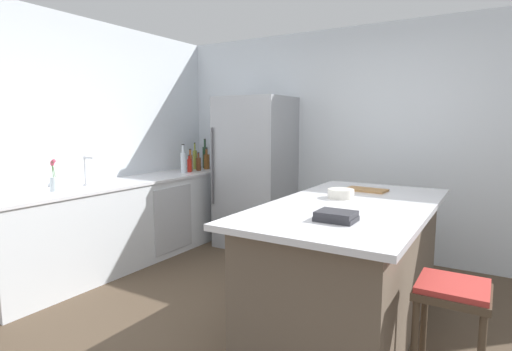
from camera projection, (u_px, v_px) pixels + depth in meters
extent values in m
plane|color=#4C3D2D|center=(267.00, 336.00, 2.89)|extent=(7.20, 7.20, 0.00)
cube|color=silver|center=(365.00, 142.00, 4.63)|extent=(6.00, 0.10, 2.60)
cube|color=silver|center=(53.00, 146.00, 3.98)|extent=(0.10, 6.00, 2.60)
cube|color=silver|center=(129.00, 222.00, 4.42)|extent=(0.61, 3.01, 0.87)
cube|color=silver|center=(127.00, 182.00, 4.36)|extent=(0.64, 3.04, 0.03)
cube|color=#B2B5BA|center=(174.00, 219.00, 4.58)|extent=(0.01, 0.60, 0.73)
cube|color=brown|center=(350.00, 267.00, 3.03)|extent=(0.93, 1.90, 0.89)
cube|color=silver|center=(352.00, 206.00, 2.97)|extent=(1.09, 2.10, 0.04)
cube|color=#93969B|center=(255.00, 172.00, 4.96)|extent=(0.83, 0.72, 1.83)
cylinder|color=#4C4C51|center=(212.00, 166.00, 4.82)|extent=(0.02, 0.02, 0.92)
cylinder|color=#473828|center=(423.00, 332.00, 2.34)|extent=(0.04, 0.04, 0.63)
cylinder|color=#473828|center=(482.00, 347.00, 2.19)|extent=(0.04, 0.04, 0.63)
cube|color=#473828|center=(453.00, 292.00, 2.10)|extent=(0.36, 0.36, 0.04)
cube|color=#B2332D|center=(453.00, 286.00, 2.09)|extent=(0.34, 0.34, 0.03)
cylinder|color=silver|center=(86.00, 185.00, 3.99)|extent=(0.05, 0.05, 0.02)
cylinder|color=silver|center=(85.00, 170.00, 3.97)|extent=(0.02, 0.02, 0.28)
cylinder|color=silver|center=(88.00, 158.00, 3.93)|extent=(0.14, 0.02, 0.02)
cylinder|color=silver|center=(54.00, 184.00, 3.67)|extent=(0.07, 0.07, 0.13)
cylinder|color=#4C7F3D|center=(53.00, 174.00, 3.67)|extent=(0.01, 0.03, 0.21)
sphere|color=#DB4C66|center=(52.00, 162.00, 3.65)|extent=(0.04, 0.04, 0.04)
cylinder|color=#4C7F3D|center=(53.00, 175.00, 3.65)|extent=(0.01, 0.01, 0.20)
sphere|color=#DB4C66|center=(52.00, 164.00, 3.64)|extent=(0.04, 0.04, 0.04)
cylinder|color=#4C7F3D|center=(55.00, 173.00, 3.65)|extent=(0.01, 0.04, 0.22)
sphere|color=#DB4C66|center=(54.00, 161.00, 3.64)|extent=(0.04, 0.04, 0.04)
cylinder|color=#19381E|center=(205.00, 158.00, 5.54)|extent=(0.07, 0.07, 0.29)
cylinder|color=#19381E|center=(205.00, 143.00, 5.51)|extent=(0.03, 0.03, 0.10)
cylinder|color=black|center=(205.00, 139.00, 5.51)|extent=(0.03, 0.03, 0.01)
cylinder|color=brown|center=(207.00, 162.00, 5.42)|extent=(0.08, 0.08, 0.20)
cylinder|color=brown|center=(206.00, 152.00, 5.40)|extent=(0.03, 0.03, 0.07)
cylinder|color=black|center=(206.00, 149.00, 5.40)|extent=(0.03, 0.03, 0.01)
cylinder|color=olive|center=(195.00, 160.00, 5.41)|extent=(0.06, 0.06, 0.25)
cylinder|color=olive|center=(195.00, 147.00, 5.39)|extent=(0.02, 0.02, 0.09)
cylinder|color=black|center=(195.00, 143.00, 5.38)|extent=(0.02, 0.02, 0.01)
cylinder|color=#5B3319|center=(199.00, 164.00, 5.25)|extent=(0.06, 0.06, 0.17)
cylinder|color=#5B3319|center=(198.00, 155.00, 5.24)|extent=(0.03, 0.03, 0.06)
cylinder|color=black|center=(198.00, 153.00, 5.23)|extent=(0.03, 0.03, 0.01)
cylinder|color=#994C23|center=(190.00, 163.00, 5.19)|extent=(0.06, 0.06, 0.21)
cylinder|color=#994C23|center=(190.00, 152.00, 5.17)|extent=(0.03, 0.03, 0.07)
cylinder|color=black|center=(190.00, 149.00, 5.17)|extent=(0.03, 0.03, 0.01)
cylinder|color=red|center=(189.00, 166.00, 5.10)|extent=(0.05, 0.05, 0.16)
cylinder|color=red|center=(189.00, 157.00, 5.09)|extent=(0.03, 0.03, 0.04)
cylinder|color=black|center=(189.00, 155.00, 5.08)|extent=(0.03, 0.03, 0.01)
cylinder|color=silver|center=(183.00, 163.00, 5.01)|extent=(0.07, 0.07, 0.25)
cylinder|color=silver|center=(183.00, 149.00, 4.99)|extent=(0.03, 0.03, 0.09)
cylinder|color=black|center=(183.00, 145.00, 4.98)|extent=(0.03, 0.03, 0.01)
cube|color=#2D2D33|center=(336.00, 219.00, 2.43)|extent=(0.24, 0.18, 0.03)
cube|color=#2D2D33|center=(336.00, 214.00, 2.43)|extent=(0.23, 0.18, 0.03)
cylinder|color=silver|center=(341.00, 194.00, 3.17)|extent=(0.21, 0.21, 0.07)
cube|color=#9E7042|center=(366.00, 190.00, 3.51)|extent=(0.36, 0.22, 0.02)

